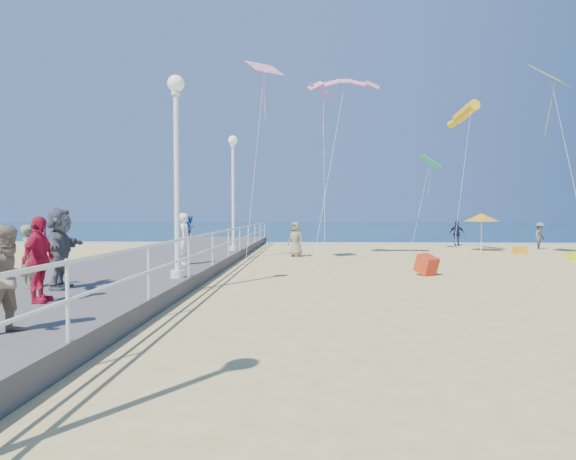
{
  "coord_description": "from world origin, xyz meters",
  "views": [
    {
      "loc": [
        -1.91,
        -11.71,
        2.08
      ],
      "look_at": [
        -2.5,
        2.0,
        1.6
      ],
      "focal_mm": 28.0,
      "sensor_mm": 36.0,
      "label": 1
    }
  ],
  "objects_px": {
    "lamp_post_far": "(233,180)",
    "spectator_6": "(29,256)",
    "lamp_post_mid": "(176,154)",
    "beach_walker_c": "(296,239)",
    "toddler_held": "(191,227)",
    "spectator_1": "(10,279)",
    "spectator_3": "(39,259)",
    "beach_umbrella": "(482,217)",
    "beach_walker_b": "(457,233)",
    "woman_holding_toddler": "(185,239)",
    "beach_chair_right": "(575,256)",
    "box_kite": "(427,267)",
    "beach_chair_left": "(520,250)",
    "spectator_5": "(60,248)"
  },
  "relations": [
    {
      "from": "lamp_post_far",
      "to": "spectator_6",
      "type": "relative_size",
      "value": 3.69
    },
    {
      "from": "lamp_post_mid",
      "to": "beach_walker_c",
      "type": "xyz_separation_m",
      "value": [
        2.87,
        10.24,
        -2.81
      ]
    },
    {
      "from": "toddler_held",
      "to": "spectator_1",
      "type": "distance_m",
      "value": 8.89
    },
    {
      "from": "beach_walker_c",
      "to": "spectator_6",
      "type": "bearing_deg",
      "value": -79.58
    },
    {
      "from": "spectator_3",
      "to": "spectator_6",
      "type": "height_order",
      "value": "spectator_3"
    },
    {
      "from": "lamp_post_far",
      "to": "beach_umbrella",
      "type": "bearing_deg",
      "value": 20.91
    },
    {
      "from": "lamp_post_far",
      "to": "spectator_6",
      "type": "distance_m",
      "value": 11.4
    },
    {
      "from": "lamp_post_mid",
      "to": "beach_walker_b",
      "type": "xyz_separation_m",
      "value": [
        13.38,
        18.49,
        -2.83
      ]
    },
    {
      "from": "lamp_post_mid",
      "to": "spectator_1",
      "type": "height_order",
      "value": "lamp_post_mid"
    },
    {
      "from": "woman_holding_toddler",
      "to": "spectator_3",
      "type": "bearing_deg",
      "value": 174.33
    },
    {
      "from": "beach_chair_right",
      "to": "box_kite",
      "type": "bearing_deg",
      "value": -147.12
    },
    {
      "from": "spectator_6",
      "to": "beach_chair_left",
      "type": "distance_m",
      "value": 22.42
    },
    {
      "from": "beach_umbrella",
      "to": "lamp_post_far",
      "type": "bearing_deg",
      "value": -159.09
    },
    {
      "from": "lamp_post_far",
      "to": "spectator_1",
      "type": "height_order",
      "value": "lamp_post_far"
    },
    {
      "from": "woman_holding_toddler",
      "to": "beach_umbrella",
      "type": "relative_size",
      "value": 0.8
    },
    {
      "from": "box_kite",
      "to": "beach_chair_left",
      "type": "relative_size",
      "value": 1.09
    },
    {
      "from": "spectator_5",
      "to": "beach_walker_c",
      "type": "distance_m",
      "value": 13.09
    },
    {
      "from": "spectator_3",
      "to": "beach_chair_right",
      "type": "xyz_separation_m",
      "value": [
        17.06,
        12.23,
        -1.02
      ]
    },
    {
      "from": "lamp_post_mid",
      "to": "spectator_3",
      "type": "bearing_deg",
      "value": -115.67
    },
    {
      "from": "beach_walker_c",
      "to": "beach_chair_right",
      "type": "relative_size",
      "value": 3.11
    },
    {
      "from": "spectator_3",
      "to": "spectator_6",
      "type": "distance_m",
      "value": 2.15
    },
    {
      "from": "beach_walker_b",
      "to": "beach_chair_right",
      "type": "height_order",
      "value": "beach_walker_b"
    },
    {
      "from": "spectator_1",
      "to": "beach_chair_left",
      "type": "height_order",
      "value": "spectator_1"
    },
    {
      "from": "lamp_post_far",
      "to": "spectator_5",
      "type": "bearing_deg",
      "value": -101.15
    },
    {
      "from": "spectator_6",
      "to": "beach_umbrella",
      "type": "relative_size",
      "value": 0.67
    },
    {
      "from": "spectator_5",
      "to": "beach_chair_left",
      "type": "relative_size",
      "value": 3.32
    },
    {
      "from": "lamp_post_far",
      "to": "spectator_3",
      "type": "relative_size",
      "value": 3.23
    },
    {
      "from": "box_kite",
      "to": "beach_walker_c",
      "type": "bearing_deg",
      "value": 91.58
    },
    {
      "from": "spectator_6",
      "to": "box_kite",
      "type": "xyz_separation_m",
      "value": [
        10.43,
        5.39,
        -0.82
      ]
    },
    {
      "from": "spectator_5",
      "to": "spectator_6",
      "type": "bearing_deg",
      "value": 69.92
    },
    {
      "from": "toddler_held",
      "to": "beach_umbrella",
      "type": "bearing_deg",
      "value": -48.7
    },
    {
      "from": "lamp_post_far",
      "to": "spectator_6",
      "type": "xyz_separation_m",
      "value": [
        -2.93,
        -10.71,
        -2.54
      ]
    },
    {
      "from": "lamp_post_mid",
      "to": "beach_chair_right",
      "type": "distance_m",
      "value": 18.07
    },
    {
      "from": "spectator_1",
      "to": "spectator_5",
      "type": "relative_size",
      "value": 0.84
    },
    {
      "from": "toddler_held",
      "to": "beach_walker_c",
      "type": "xyz_separation_m",
      "value": [
        3.36,
        6.99,
        -0.79
      ]
    },
    {
      "from": "spectator_5",
      "to": "spectator_1",
      "type": "bearing_deg",
      "value": -170.33
    },
    {
      "from": "spectator_5",
      "to": "box_kite",
      "type": "distance_m",
      "value": 11.15
    },
    {
      "from": "beach_walker_c",
      "to": "beach_chair_right",
      "type": "height_order",
      "value": "beach_walker_c"
    },
    {
      "from": "spectator_1",
      "to": "beach_chair_right",
      "type": "bearing_deg",
      "value": -23.85
    },
    {
      "from": "toddler_held",
      "to": "spectator_5",
      "type": "distance_m",
      "value": 5.36
    },
    {
      "from": "beach_walker_b",
      "to": "beach_umbrella",
      "type": "height_order",
      "value": "beach_umbrella"
    },
    {
      "from": "beach_walker_b",
      "to": "beach_umbrella",
      "type": "relative_size",
      "value": 0.77
    },
    {
      "from": "beach_umbrella",
      "to": "beach_chair_left",
      "type": "distance_m",
      "value": 2.82
    },
    {
      "from": "lamp_post_far",
      "to": "spectator_5",
      "type": "relative_size",
      "value": 2.92
    },
    {
      "from": "spectator_3",
      "to": "spectator_5",
      "type": "relative_size",
      "value": 0.9
    },
    {
      "from": "lamp_post_mid",
      "to": "beach_chair_right",
      "type": "bearing_deg",
      "value": 29.71
    },
    {
      "from": "lamp_post_far",
      "to": "beach_chair_right",
      "type": "xyz_separation_m",
      "value": [
        15.41,
        -0.21,
        -3.46
      ]
    },
    {
      "from": "lamp_post_far",
      "to": "woman_holding_toddler",
      "type": "xyz_separation_m",
      "value": [
        -0.64,
        -5.9,
        -2.4
      ]
    },
    {
      "from": "woman_holding_toddler",
      "to": "toddler_held",
      "type": "bearing_deg",
      "value": -41.87
    },
    {
      "from": "spectator_6",
      "to": "beach_umbrella",
      "type": "distance_m",
      "value": 22.65
    }
  ]
}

